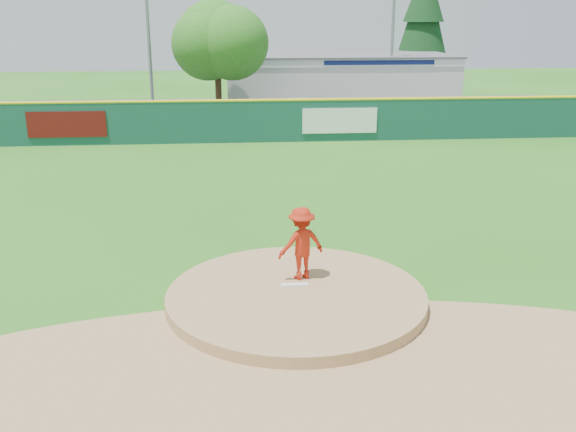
{
  "coord_description": "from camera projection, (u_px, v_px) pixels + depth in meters",
  "views": [
    {
      "loc": [
        -1.26,
        -12.4,
        5.85
      ],
      "look_at": [
        0.0,
        2.0,
        1.3
      ],
      "focal_mm": 40.0,
      "sensor_mm": 36.0,
      "label": 1
    }
  ],
  "objects": [
    {
      "name": "pitching_rubber",
      "position": [
        295.0,
        285.0,
        13.85
      ],
      "size": [
        0.6,
        0.15,
        0.04
      ],
      "primitive_type": "cube",
      "color": "white",
      "rests_on": "pitchers_mound"
    },
    {
      "name": "van",
      "position": [
        307.0,
        109.0,
        36.69
      ],
      "size": [
        5.23,
        3.48,
        1.33
      ],
      "primitive_type": "imported",
      "rotation": [
        0.0,
        0.0,
        1.86
      ],
      "color": "silver",
      "rests_on": "parking_lot"
    },
    {
      "name": "ground",
      "position": [
        296.0,
        302.0,
        13.64
      ],
      "size": [
        120.0,
        120.0,
        0.0
      ],
      "primitive_type": "plane",
      "color": "#286B19",
      "rests_on": "ground"
    },
    {
      "name": "pitchers_mound",
      "position": [
        296.0,
        302.0,
        13.64
      ],
      "size": [
        5.5,
        5.5,
        0.5
      ],
      "primitive_type": "cylinder",
      "color": "#9E774C",
      "rests_on": "ground"
    },
    {
      "name": "conifer_tree",
      "position": [
        423.0,
        19.0,
        47.27
      ],
      "size": [
        4.4,
        4.4,
        9.5
      ],
      "color": "#382314",
      "rests_on": "ground"
    },
    {
      "name": "parking_lot",
      "position": [
        253.0,
        114.0,
        39.3
      ],
      "size": [
        44.0,
        16.0,
        0.02
      ],
      "primitive_type": "cube",
      "color": "#38383A",
      "rests_on": "ground"
    },
    {
      "name": "pitcher",
      "position": [
        301.0,
        243.0,
        14.04
      ],
      "size": [
        1.2,
        0.92,
        1.63
      ],
      "primitive_type": "imported",
      "rotation": [
        0.0,
        0.0,
        3.48
      ],
      "color": "red",
      "rests_on": "pitchers_mound"
    },
    {
      "name": "outfield_fence",
      "position": [
        259.0,
        120.0,
        30.42
      ],
      "size": [
        40.0,
        0.14,
        2.07
      ],
      "color": "#15443A",
      "rests_on": "ground"
    },
    {
      "name": "pool_building_grp",
      "position": [
        337.0,
        78.0,
        44.05
      ],
      "size": [
        15.2,
        8.2,
        3.31
      ],
      "color": "silver",
      "rests_on": "ground"
    },
    {
      "name": "infield_dirt_arc",
      "position": [
        314.0,
        378.0,
        10.79
      ],
      "size": [
        15.4,
        15.4,
        0.01
      ],
      "primitive_type": "cylinder",
      "color": "#9E774C",
      "rests_on": "ground"
    },
    {
      "name": "fence_banners",
      "position": [
        206.0,
        123.0,
        30.17
      ],
      "size": [
        16.38,
        0.04,
        1.2
      ],
      "color": "#5D100D",
      "rests_on": "ground"
    },
    {
      "name": "light_pole_right",
      "position": [
        393.0,
        20.0,
        40.29
      ],
      "size": [
        1.75,
        0.25,
        10.0
      ],
      "color": "gray",
      "rests_on": "ground"
    },
    {
      "name": "deciduous_tree",
      "position": [
        217.0,
        39.0,
        35.87
      ],
      "size": [
        5.6,
        5.6,
        7.36
      ],
      "color": "#382314",
      "rests_on": "ground"
    },
    {
      "name": "light_pole_left",
      "position": [
        147.0,
        11.0,
        36.99
      ],
      "size": [
        1.75,
        0.25,
        11.0
      ],
      "color": "gray",
      "rests_on": "ground"
    }
  ]
}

